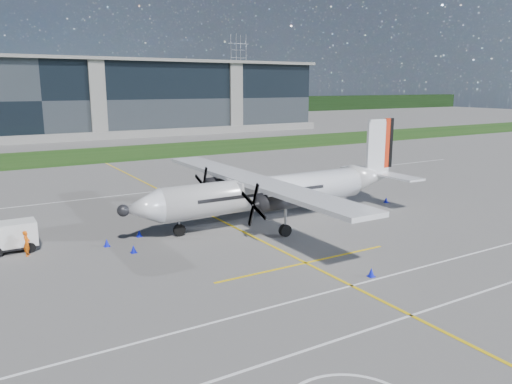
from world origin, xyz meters
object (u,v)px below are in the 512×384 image
at_px(safety_cone_nose_port, 134,249).
at_px(safety_cone_portwing, 371,272).
at_px(baggage_tug, 11,237).
at_px(safety_cone_stbdwing, 192,191).
at_px(pylon_east, 239,73).
at_px(ground_crew_person, 27,242).
at_px(safety_cone_nose_stbd, 139,233).
at_px(safety_cone_fwd, 107,243).
at_px(turboprop_aircraft, 277,173).
at_px(safety_cone_tail, 386,200).

bearing_deg(safety_cone_nose_port, safety_cone_portwing, -46.87).
height_order(baggage_tug, safety_cone_stbdwing, baggage_tug).
xyz_separation_m(baggage_tug, safety_cone_nose_port, (6.44, -4.23, -0.69)).
height_order(pylon_east, safety_cone_portwing, pylon_east).
height_order(baggage_tug, ground_crew_person, baggage_tug).
relative_size(baggage_tug, safety_cone_stbdwing, 6.25).
distance_m(safety_cone_portwing, safety_cone_nose_stbd, 16.13).
distance_m(safety_cone_nose_port, safety_cone_fwd, 2.40).
distance_m(safety_cone_portwing, safety_cone_fwd, 16.81).
height_order(safety_cone_portwing, safety_cone_stbdwing, same).
distance_m(turboprop_aircraft, safety_cone_fwd, 13.42).
bearing_deg(safety_cone_stbdwing, turboprop_aircraft, -82.91).
bearing_deg(ground_crew_person, safety_cone_tail, -71.47).
xyz_separation_m(pylon_east, safety_cone_portwing, (-80.21, -159.56, -14.75)).
bearing_deg(safety_cone_nose_stbd, turboprop_aircraft, -6.90).
height_order(ground_crew_person, safety_cone_tail, ground_crew_person).
relative_size(safety_cone_nose_port, safety_cone_fwd, 1.00).
bearing_deg(safety_cone_stbdwing, ground_crew_person, -144.30).
height_order(baggage_tug, safety_cone_portwing, baggage_tug).
bearing_deg(safety_cone_fwd, ground_crew_person, 171.69).
distance_m(safety_cone_stbdwing, safety_cone_tail, 18.23).
distance_m(safety_cone_nose_stbd, safety_cone_fwd, 2.66).
bearing_deg(safety_cone_nose_stbd, pylon_east, 58.68).
bearing_deg(ground_crew_person, turboprop_aircraft, -72.73).
relative_size(pylon_east, turboprop_aircraft, 1.20).
relative_size(pylon_east, safety_cone_portwing, 60.00).
height_order(pylon_east, safety_cone_nose_port, pylon_east).
relative_size(ground_crew_person, safety_cone_portwing, 3.62).
bearing_deg(safety_cone_nose_stbd, safety_cone_stbdwing, 51.50).
distance_m(ground_crew_person, safety_cone_nose_port, 6.42).
height_order(turboprop_aircraft, safety_cone_stbdwing, turboprop_aircraft).
xyz_separation_m(safety_cone_portwing, safety_cone_stbdwing, (0.39, 24.91, 0.00)).
distance_m(ground_crew_person, safety_cone_portwing, 20.60).
relative_size(safety_cone_portwing, safety_cone_tail, 1.00).
xyz_separation_m(baggage_tug, safety_cone_nose_stbd, (7.81, -1.12, -0.69)).
relative_size(turboprop_aircraft, baggage_tug, 7.98).
bearing_deg(safety_cone_nose_port, pylon_east, 58.83).
distance_m(safety_cone_nose_stbd, safety_cone_stbdwing, 14.33).
bearing_deg(pylon_east, safety_cone_nose_stbd, -121.32).
relative_size(safety_cone_nose_port, safety_cone_tail, 1.00).
height_order(safety_cone_nose_port, safety_cone_tail, same).
bearing_deg(baggage_tug, safety_cone_fwd, -21.46).
bearing_deg(pylon_east, ground_crew_person, -123.26).
xyz_separation_m(turboprop_aircraft, safety_cone_stbdwing, (-1.55, 12.49, -3.49)).
height_order(pylon_east, turboprop_aircraft, pylon_east).
bearing_deg(safety_cone_nose_stbd, safety_cone_portwing, -58.05).
xyz_separation_m(safety_cone_nose_stbd, safety_cone_fwd, (-2.47, -0.98, 0.00)).
distance_m(safety_cone_nose_port, safety_cone_nose_stbd, 3.40).
bearing_deg(safety_cone_nose_port, safety_cone_stbdwing, 54.30).
relative_size(turboprop_aircraft, safety_cone_nose_port, 49.89).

